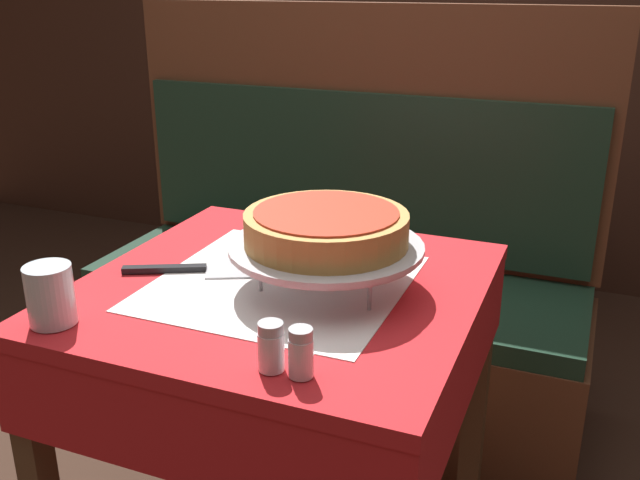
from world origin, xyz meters
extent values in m
cube|color=red|center=(0.00, 0.00, 0.75)|extent=(0.75, 0.75, 0.03)
cube|color=white|center=(0.00, 0.00, 0.77)|extent=(0.47, 0.47, 0.00)
cube|color=red|center=(0.00, 0.00, 0.65)|extent=(0.75, 0.75, 0.16)
cube|color=#4C331E|center=(-0.34, 0.34, 0.37)|extent=(0.05, 0.05, 0.73)
cube|color=#4C331E|center=(0.34, 0.34, 0.37)|extent=(0.05, 0.05, 0.73)
cube|color=red|center=(-0.06, 1.65, 0.74)|extent=(0.63, 0.63, 0.03)
cube|color=white|center=(-0.06, 1.65, 0.76)|extent=(0.39, 0.39, 0.00)
cube|color=red|center=(-0.06, 1.65, 0.67)|extent=(0.62, 0.62, 0.12)
cube|color=#4C331E|center=(-0.34, 1.37, 0.36)|extent=(0.05, 0.05, 0.73)
cube|color=#4C331E|center=(0.22, 1.37, 0.36)|extent=(0.05, 0.05, 0.73)
cube|color=#4C331E|center=(-0.34, 1.93, 0.36)|extent=(0.05, 0.05, 0.73)
cube|color=#4C331E|center=(0.22, 1.93, 0.36)|extent=(0.05, 0.05, 0.73)
cube|color=brown|center=(-0.18, 0.75, 0.20)|extent=(1.54, 0.53, 0.40)
cube|color=#193323|center=(-0.18, 0.75, 0.43)|extent=(1.50, 0.52, 0.06)
cube|color=brown|center=(-0.18, 0.98, 0.85)|extent=(1.54, 0.06, 0.79)
cube|color=#193323|center=(-0.18, 0.94, 0.73)|extent=(1.47, 0.02, 0.51)
cube|color=#3D2319|center=(0.00, 2.03, 1.20)|extent=(6.00, 0.04, 2.40)
cylinder|color=#ADADB2|center=(0.09, 0.13, 0.80)|extent=(0.01, 0.01, 0.07)
cylinder|color=#ADADB2|center=(-0.02, -0.05, 0.80)|extent=(0.01, 0.01, 0.07)
cylinder|color=#ADADB2|center=(0.20, -0.05, 0.80)|extent=(0.01, 0.01, 0.07)
cylinder|color=#ADADB2|center=(0.09, 0.01, 0.84)|extent=(0.25, 0.25, 0.01)
cylinder|color=silver|center=(0.09, 0.01, 0.84)|extent=(0.35, 0.35, 0.01)
cylinder|color=silver|center=(0.09, 0.01, 0.85)|extent=(0.37, 0.37, 0.01)
cylinder|color=#C68E47|center=(0.09, 0.01, 0.88)|extent=(0.30, 0.30, 0.06)
cylinder|color=red|center=(0.09, 0.01, 0.91)|extent=(0.27, 0.27, 0.01)
cube|color=#BCBCC1|center=(-0.11, 0.02, 0.77)|extent=(0.14, 0.13, 0.00)
cube|color=black|center=(-0.24, -0.04, 0.77)|extent=(0.16, 0.09, 0.01)
cylinder|color=silver|center=(-0.29, -0.30, 0.82)|extent=(0.08, 0.08, 0.10)
cylinder|color=silver|center=(0.12, -0.30, 0.80)|extent=(0.04, 0.04, 0.06)
cylinder|color=#B7B7BC|center=(0.12, -0.30, 0.84)|extent=(0.04, 0.04, 0.02)
cylinder|color=silver|center=(0.17, -0.30, 0.80)|extent=(0.04, 0.04, 0.06)
cylinder|color=#B7B7BC|center=(0.17, -0.30, 0.84)|extent=(0.04, 0.04, 0.02)
cube|color=black|center=(-0.02, 1.73, 0.78)|extent=(0.14, 0.14, 0.03)
cylinder|color=black|center=(-0.02, 1.73, 0.86)|extent=(0.01, 0.01, 0.13)
cylinder|color=red|center=(-0.02, 1.77, 0.84)|extent=(0.04, 0.04, 0.10)
cylinder|color=#99194C|center=(-0.06, 1.70, 0.84)|extent=(0.04, 0.04, 0.10)
cylinder|color=gold|center=(0.02, 1.70, 0.84)|extent=(0.04, 0.04, 0.10)
camera|label=1|loc=(0.55, -1.14, 1.32)|focal=40.00mm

